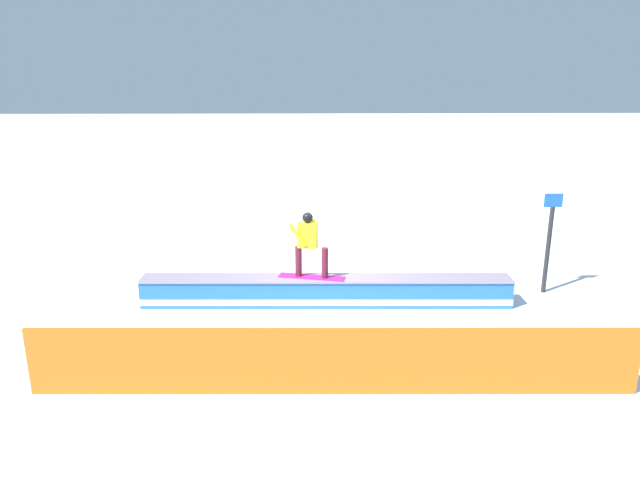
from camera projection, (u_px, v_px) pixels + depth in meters
The scene contains 5 objects.
ground_plane at pixel (326, 304), 12.53m from camera, with size 120.00×120.00×0.00m, color white.
grind_box at pixel (326, 292), 12.45m from camera, with size 7.95×0.76×0.63m.
snowboarder at pixel (309, 243), 12.15m from camera, with size 1.45×0.60×1.42m.
safety_fence at pixel (334, 361), 8.91m from camera, with size 9.46×0.06×1.11m, color orange.
trail_marker at pixel (549, 241), 12.91m from camera, with size 0.40×0.10×2.30m.
Camera 1 is at (0.39, 11.63, 4.85)m, focal length 32.42 mm.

